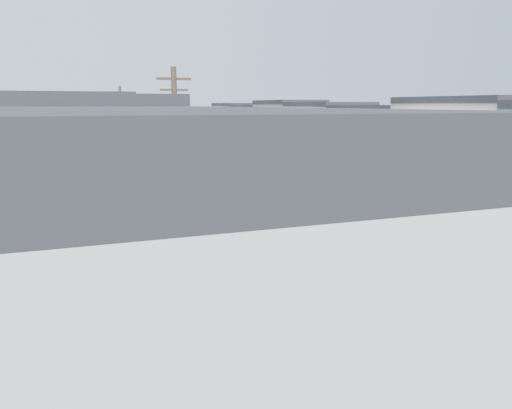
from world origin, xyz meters
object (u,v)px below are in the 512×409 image
(tree_e, at_px, (119,137))
(parked_right_b, at_px, (414,261))
(tree_c, at_px, (165,176))
(parked_right_c, at_px, (269,196))
(tree_far_r, at_px, (244,145))
(utility_pole_near, at_px, (177,174))
(tree_d, at_px, (136,152))
(lead_sedan, at_px, (282,215))
(parked_left_b, at_px, (307,374))
(parked_left_d, at_px, (167,215))
(utility_pole_far, at_px, (122,139))
(tree_b, at_px, (216,205))
(fedex_truck, at_px, (348,232))
(parked_left_c, at_px, (213,266))
(parked_right_d, at_px, (238,181))
(tree_a, at_px, (366,318))

(tree_e, bearing_deg, parked_right_b, -71.12)
(tree_c, relative_size, parked_right_c, 1.76)
(tree_far_r, xyz_separation_m, utility_pole_near, (-13.19, -28.51, 1.09))
(tree_d, relative_size, lead_sedan, 1.56)
(parked_left_b, bearing_deg, parked_left_d, 94.85)
(parked_left_b, bearing_deg, utility_pole_far, 96.98)
(tree_b, bearing_deg, fedex_truck, 31.46)
(tree_c, relative_size, parked_left_c, 1.42)
(parked_right_d, bearing_deg, parked_right_c, -87.49)
(tree_c, height_order, parked_left_d, tree_c)
(tree_b, height_order, tree_far_r, tree_b)
(tree_d, xyz_separation_m, fedex_truck, (8.65, -17.36, -2.99))
(tree_far_r, height_order, lead_sedan, tree_far_r)
(utility_pole_near, relative_size, lead_sedan, 2.15)
(tree_d, xyz_separation_m, utility_pole_near, (0.00, -15.81, 0.29))
(utility_pole_far, bearing_deg, tree_b, -90.00)
(fedex_truck, bearing_deg, tree_d, 108.79)
(tree_a, bearing_deg, parked_right_b, 48.83)
(utility_pole_far, distance_m, parked_left_b, 37.83)
(tree_far_r, height_order, parked_left_b, tree_far_r)
(tree_e, relative_size, lead_sedan, 1.62)
(fedex_truck, distance_m, parked_right_d, 26.45)
(tree_a, height_order, tree_d, tree_d)
(parked_left_d, bearing_deg, parked_left_c, -92.10)
(utility_pole_far, xyz_separation_m, parked_left_b, (1.40, -37.54, -4.52))
(lead_sedan, bearing_deg, parked_right_d, 73.79)
(tree_b, xyz_separation_m, parked_left_b, (1.40, -4.69, -4.28))
(parked_left_d, relative_size, parked_right_b, 1.13)
(tree_c, height_order, parked_right_c, tree_c)
(utility_pole_near, height_order, parked_left_c, utility_pole_near)
(tree_a, height_order, utility_pole_near, utility_pole_near)
(tree_far_r, xyz_separation_m, parked_right_b, (-1.99, -32.25, -3.37))
(utility_pole_far, relative_size, parked_right_c, 2.52)
(utility_pole_near, height_order, lead_sedan, utility_pole_near)
(parked_right_c, bearing_deg, tree_c, -125.86)
(tree_a, bearing_deg, utility_pole_near, 89.99)
(parked_left_c, height_order, parked_right_b, parked_left_c)
(parked_left_c, relative_size, parked_right_c, 1.24)
(tree_a, distance_m, parked_left_d, 27.82)
(fedex_truck, relative_size, lead_sedan, 1.50)
(lead_sedan, bearing_deg, parked_right_b, -88.76)
(tree_b, relative_size, tree_far_r, 1.30)
(tree_far_r, bearing_deg, tree_c, -117.56)
(utility_pole_far, relative_size, parked_right_b, 2.34)
(parked_right_c, bearing_deg, tree_far_r, 86.42)
(parked_right_b, bearing_deg, parked_right_d, 85.40)
(utility_pole_near, height_order, utility_pole_far, same)
(tree_far_r, bearing_deg, tree_a, -106.32)
(tree_e, height_order, parked_left_d, tree_e)
(tree_d, xyz_separation_m, parked_left_b, (1.40, -27.34, -4.23))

